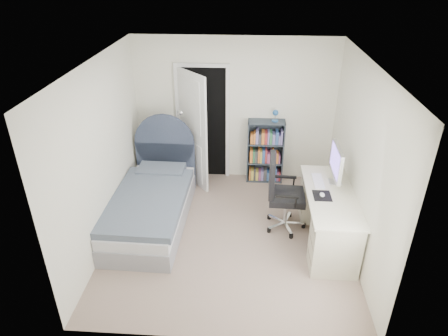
# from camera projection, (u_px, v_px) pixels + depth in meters

# --- Properties ---
(room_shell) EXTENTS (3.50, 3.70, 2.60)m
(room_shell) POSITION_uv_depth(u_px,v_px,m) (229.00, 158.00, 5.24)
(room_shell) COLOR gray
(room_shell) RESTS_ON ground
(door) EXTENTS (0.92, 0.65, 2.06)m
(door) POSITION_uv_depth(u_px,v_px,m) (196.00, 127.00, 6.76)
(door) COLOR black
(door) RESTS_ON ground
(bed) EXTENTS (1.08, 2.21, 1.35)m
(bed) POSITION_uv_depth(u_px,v_px,m) (153.00, 202.00, 6.03)
(bed) COLOR gray
(bed) RESTS_ON ground
(nightstand) EXTENTS (0.39, 0.39, 0.58)m
(nightstand) POSITION_uv_depth(u_px,v_px,m) (166.00, 163.00, 6.98)
(nightstand) COLOR #DBBB86
(nightstand) RESTS_ON ground
(floor_lamp) EXTENTS (0.20, 0.20, 1.39)m
(floor_lamp) POSITION_uv_depth(u_px,v_px,m) (181.00, 155.00, 6.85)
(floor_lamp) COLOR silver
(floor_lamp) RESTS_ON ground
(bookcase) EXTENTS (0.63, 0.27, 1.34)m
(bookcase) POSITION_uv_depth(u_px,v_px,m) (265.00, 153.00, 7.01)
(bookcase) COLOR #354049
(bookcase) RESTS_ON ground
(desk) EXTENTS (0.65, 1.62, 1.32)m
(desk) POSITION_uv_depth(u_px,v_px,m) (328.00, 215.00, 5.51)
(desk) COLOR beige
(desk) RESTS_ON ground
(office_chair) EXTENTS (0.59, 0.61, 1.16)m
(office_chair) POSITION_uv_depth(u_px,v_px,m) (281.00, 190.00, 5.72)
(office_chair) COLOR silver
(office_chair) RESTS_ON ground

